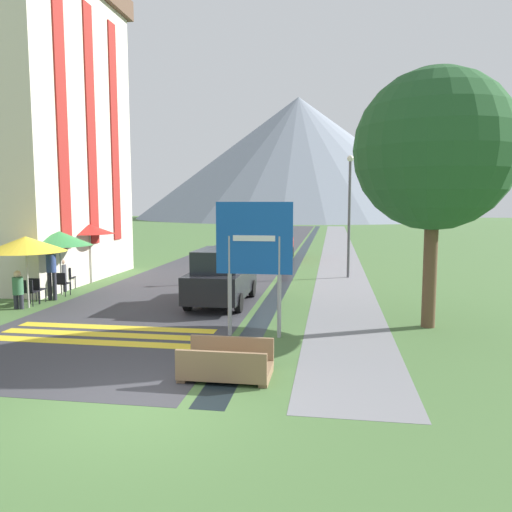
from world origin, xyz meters
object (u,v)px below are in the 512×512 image
cafe_chair_far_left (68,276)px  cafe_umbrella_middle_green (59,238)px  hotel_building (29,116)px  person_seated_far (62,274)px  parked_car_near (222,276)px  tree_by_path (434,151)px  road_sign (254,249)px  streetlamp (349,206)px  parked_car_far (276,243)px  cafe_umbrella_rear_red (90,229)px  person_seated_near (18,288)px  footbridge (227,365)px  cafe_umbrella_front_yellow (26,244)px  cafe_chair_near_right (36,288)px  person_standing_terrace (51,270)px  cafe_chair_middle (62,282)px  cafe_chair_near_left (29,290)px

cafe_chair_far_left → cafe_umbrella_middle_green: 1.88m
hotel_building → person_seated_far: bearing=-43.3°
parked_car_near → tree_by_path: (6.14, -2.12, 3.75)m
road_sign → streetlamp: size_ratio=0.63×
parked_car_far → cafe_umbrella_rear_red: 11.85m
road_sign → person_seated_near: 8.18m
footbridge → tree_by_path: tree_by_path is taller
road_sign → tree_by_path: (4.47, 1.65, 2.48)m
person_seated_far → cafe_umbrella_rear_red: bearing=86.9°
cafe_umbrella_front_yellow → tree_by_path: (12.05, -0.57, 2.64)m
cafe_umbrella_front_yellow → cafe_chair_far_left: bearing=98.7°
parked_car_far → cafe_chair_near_right: 15.33m
parked_car_far → cafe_chair_far_left: bearing=-120.5°
road_sign → cafe_umbrella_middle_green: road_sign is taller
hotel_building → cafe_umbrella_front_yellow: bearing=-59.7°
road_sign → parked_car_far: 16.97m
tree_by_path → person_standing_terrace: bearing=171.3°
parked_car_far → person_standing_terrace: (-6.12, -13.38, 0.12)m
cafe_umbrella_middle_green → cafe_chair_far_left: bearing=108.2°
hotel_building → cafe_umbrella_front_yellow: size_ratio=5.23×
cafe_umbrella_front_yellow → person_seated_far: (-0.44, 2.78, -1.35)m
person_seated_near → person_standing_terrace: 1.53m
cafe_chair_near_right → cafe_chair_far_left: size_ratio=1.00×
parked_car_far → cafe_umbrella_middle_green: 13.99m
cafe_chair_middle → tree_by_path: tree_by_path is taller
cafe_umbrella_middle_green → person_seated_far: bearing=116.8°
person_standing_terrace → cafe_chair_near_right: bearing=-112.5°
parked_car_near → cafe_chair_far_left: (-6.41, 1.72, -0.40)m
streetlamp → tree_by_path: size_ratio=0.79×
cafe_umbrella_middle_green → parked_car_near: bearing=-6.3°
cafe_chair_middle → parked_car_near: bearing=-7.8°
footbridge → cafe_umbrella_middle_green: bearing=136.1°
cafe_chair_near_right → streetlamp: bearing=32.9°
parked_car_far → cafe_chair_middle: parked_car_far is taller
parked_car_near → cafe_umbrella_middle_green: bearing=173.7°
parked_car_near → cafe_umbrella_front_yellow: size_ratio=1.66×
cafe_chair_far_left → cafe_umbrella_rear_red: bearing=72.1°
parked_car_near → streetlamp: (4.27, 6.40, 2.24)m
cafe_umbrella_middle_green → person_standing_terrace: cafe_umbrella_middle_green is taller
road_sign → parked_car_near: size_ratio=0.82×
cafe_umbrella_rear_red → footbridge: bearing=-51.8°
cafe_chair_far_left → cafe_umbrella_middle_green: (0.34, -1.05, 1.53)m
road_sign → parked_car_near: road_sign is taller
cafe_umbrella_front_yellow → streetlamp: size_ratio=0.46×
cafe_chair_near_left → cafe_chair_far_left: bearing=95.8°
cafe_chair_near_right → cafe_umbrella_middle_green: (0.01, 1.53, 1.53)m
cafe_chair_middle → cafe_umbrella_middle_green: bearing=119.4°
footbridge → parked_car_far: size_ratio=0.44×
cafe_chair_near_left → cafe_chair_middle: (0.17, 1.67, 0.00)m
cafe_chair_near_left → streetlamp: (10.33, 7.67, 2.63)m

